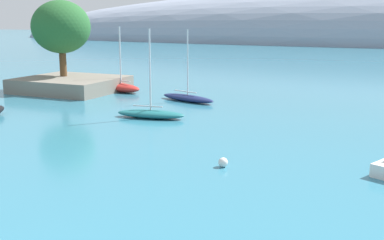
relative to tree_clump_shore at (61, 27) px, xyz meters
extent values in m
cube|color=gray|center=(1.73, -0.81, -7.22)|extent=(12.23, 10.82, 1.78)
cylinder|color=brown|center=(0.00, 0.00, -4.74)|extent=(0.90, 0.90, 3.17)
ellipsoid|color=#28602D|center=(0.00, 0.00, 0.03)|extent=(7.51, 7.51, 6.76)
ellipsoid|color=navy|center=(18.68, -1.63, -7.74)|extent=(7.70, 4.08, 0.73)
cylinder|color=silver|center=(18.68, -1.63, -3.73)|extent=(0.15, 0.15, 7.29)
cube|color=silver|center=(18.36, -1.52, -7.02)|extent=(3.24, 1.14, 0.10)
ellipsoid|color=#1E6B70|center=(19.48, -11.63, -7.72)|extent=(6.86, 2.96, 0.77)
cylinder|color=silver|center=(19.48, -11.63, -3.56)|extent=(0.16, 0.16, 7.55)
cube|color=silver|center=(19.19, -11.67, -6.99)|extent=(2.97, 0.53, 0.10)
ellipsoid|color=red|center=(7.87, 1.45, -7.57)|extent=(6.65, 3.83, 1.07)
cylinder|color=silver|center=(7.87, 1.45, -3.46)|extent=(0.18, 0.18, 7.15)
cube|color=silver|center=(8.15, 1.38, -6.68)|extent=(2.75, 0.84, 0.10)
sphere|color=silver|center=(31.19, -23.26, -7.80)|extent=(0.61, 0.61, 0.61)
camera|label=1|loc=(41.62, -51.01, 1.14)|focal=45.61mm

